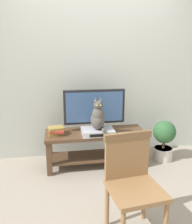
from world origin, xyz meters
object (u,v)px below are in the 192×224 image
tv (94,109)px  wooden_chair (132,178)px  tv_stand (95,142)px  cat (98,117)px  media_box (98,132)px  book_stack (56,131)px  potted_plant (164,139)px

tv → wooden_chair: bearing=-85.7°
wooden_chair → tv: bearing=94.3°
tv_stand → cat: size_ratio=3.10×
media_box → wooden_chair: (0.09, -1.21, -0.00)m
tv_stand → wooden_chair: bearing=-85.4°
tv → cat: bearing=-85.6°
media_box → book_stack: size_ratio=1.88×
tv → potted_plant: tv is taller
tv_stand → book_stack: bearing=-177.7°
media_box → potted_plant: (1.00, 0.09, -0.20)m
potted_plant → cat: bearing=-174.0°
cat → potted_plant: 1.08m
tv → cat: tv is taller
media_box → wooden_chair: 1.21m
tv → wooden_chair: (0.11, -1.39, -0.27)m
tv_stand → cat: cat is taller
book_stack → potted_plant: bearing=0.6°
tv_stand → wooden_chair: 1.32m
cat → tv_stand: bearing=97.6°
media_box → wooden_chair: size_ratio=0.47×
tv_stand → book_stack: size_ratio=6.05×
tv → cat: 0.20m
tv_stand → book_stack: book_stack is taller
tv_stand → tv: (0.00, 0.08, 0.46)m
tv → book_stack: tv is taller
tv_stand → tv: 0.46m
media_box → cat: bearing=-85.6°
media_box → book_stack: book_stack is taller
wooden_chair → cat: bearing=94.3°
book_stack → potted_plant: same height
tv_stand → media_box: size_ratio=3.22×
potted_plant → wooden_chair: bearing=-124.9°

